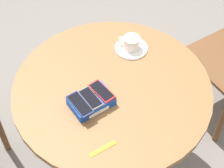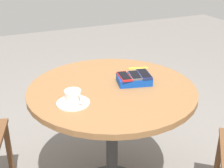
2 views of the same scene
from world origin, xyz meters
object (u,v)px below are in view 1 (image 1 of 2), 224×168
object	(u,v)px
coffee_cup	(131,43)
lanyard_strap	(103,149)
round_table	(112,103)
phone_box	(91,101)
phone_gray	(91,99)
saucer	(131,48)
phone_navy	(80,104)
phone_red	(102,91)

from	to	relation	value
coffee_cup	lanyard_strap	bearing A→B (deg)	-150.94
round_table	phone_box	size ratio (longest dim) A/B	4.43
phone_gray	saucer	distance (m)	0.40
phone_gray	saucer	world-z (taller)	phone_gray
phone_box	phone_navy	world-z (taller)	phone_navy
round_table	lanyard_strap	bearing A→B (deg)	-144.58
round_table	coffee_cup	xyz separation A→B (m)	(0.25, 0.10, 0.17)
phone_box	coffee_cup	xyz separation A→B (m)	(0.38, 0.10, 0.02)
round_table	phone_red	xyz separation A→B (m)	(-0.08, -0.01, 0.17)
phone_navy	saucer	world-z (taller)	phone_navy
phone_navy	lanyard_strap	world-z (taller)	phone_navy
phone_box	phone_navy	xyz separation A→B (m)	(-0.06, 0.01, 0.03)
round_table	lanyard_strap	xyz separation A→B (m)	(-0.27, -0.19, 0.13)
phone_box	phone_red	bearing A→B (deg)	-9.59
phone_box	phone_gray	world-z (taller)	phone_gray
phone_box	phone_navy	size ratio (longest dim) A/B	1.40
phone_box	phone_red	size ratio (longest dim) A/B	1.54
lanyard_strap	saucer	bearing A→B (deg)	28.82
phone_red	lanyard_strap	xyz separation A→B (m)	(-0.19, -0.18, -0.05)
phone_box	coffee_cup	world-z (taller)	coffee_cup
phone_box	lanyard_strap	bearing A→B (deg)	-124.74
phone_navy	phone_red	bearing A→B (deg)	-9.49
round_table	phone_gray	xyz separation A→B (m)	(-0.14, -0.00, 0.17)
round_table	phone_gray	world-z (taller)	phone_gray
round_table	phone_red	distance (m)	0.19
round_table	phone_navy	world-z (taller)	phone_navy
coffee_cup	saucer	bearing A→B (deg)	-67.08
phone_navy	saucer	xyz separation A→B (m)	(0.44, 0.09, -0.04)
phone_gray	lanyard_strap	distance (m)	0.23
saucer	lanyard_strap	size ratio (longest dim) A/B	1.36
phone_navy	coffee_cup	xyz separation A→B (m)	(0.44, 0.09, -0.01)
saucer	coffee_cup	xyz separation A→B (m)	(-0.00, 0.00, 0.04)
phone_box	lanyard_strap	world-z (taller)	phone_box
lanyard_strap	round_table	bearing A→B (deg)	35.42
coffee_cup	phone_navy	bearing A→B (deg)	-168.81
round_table	lanyard_strap	world-z (taller)	lanyard_strap
phone_red	coffee_cup	bearing A→B (deg)	18.04
saucer	phone_box	bearing A→B (deg)	-166.14
saucer	coffee_cup	distance (m)	0.04
phone_gray	phone_red	xyz separation A→B (m)	(0.06, -0.01, 0.00)
round_table	phone_gray	distance (m)	0.22
phone_navy	lanyard_strap	distance (m)	0.22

